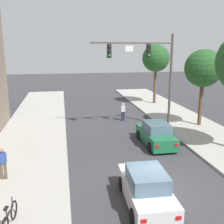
{
  "coord_description": "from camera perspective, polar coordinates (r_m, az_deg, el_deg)",
  "views": [
    {
      "loc": [
        -4.11,
        -10.99,
        6.6
      ],
      "look_at": [
        -0.64,
        7.8,
        2.0
      ],
      "focal_mm": 43.22,
      "sensor_mm": 36.0,
      "label": 1
    }
  ],
  "objects": [
    {
      "name": "ground_plane",
      "position": [
        13.46,
        9.1,
        -16.0
      ],
      "size": [
        120.0,
        120.0,
        0.0
      ],
      "primitive_type": "plane",
      "color": "#38383D"
    },
    {
      "name": "sidewalk_left",
      "position": [
        13.0,
        -20.52,
        -17.52
      ],
      "size": [
        5.0,
        60.0,
        0.15
      ],
      "primitive_type": "cube",
      "color": "#A8A59E",
      "rests_on": "ground"
    },
    {
      "name": "traffic_signal_mast",
      "position": [
        21.91,
        7.86,
        10.13
      ],
      "size": [
        6.63,
        0.38,
        7.5
      ],
      "color": "#514C47",
      "rests_on": "sidewalk_right"
    },
    {
      "name": "car_lead_green",
      "position": [
        18.96,
        9.25,
        -4.71
      ],
      "size": [
        1.84,
        4.24,
        1.6
      ],
      "color": "#1E663D",
      "rests_on": "ground"
    },
    {
      "name": "car_following_white",
      "position": [
        12.04,
        7.19,
        -15.8
      ],
      "size": [
        1.96,
        4.3,
        1.6
      ],
      "color": "silver",
      "rests_on": "ground"
    },
    {
      "name": "pedestrian_sidewalk_left_walker",
      "position": [
        14.62,
        -22.12,
        -9.77
      ],
      "size": [
        0.36,
        0.22,
        1.64
      ],
      "color": "brown",
      "rests_on": "sidewalk_left"
    },
    {
      "name": "pedestrian_crossing_road",
      "position": [
        24.7,
        2.35,
        0.21
      ],
      "size": [
        0.36,
        0.22,
        1.64
      ],
      "color": "#232847",
      "rests_on": "ground"
    },
    {
      "name": "bicycle_leaning",
      "position": [
        11.21,
        -20.85,
        -20.15
      ],
      "size": [
        0.28,
        1.76,
        0.98
      ],
      "color": "black",
      "rests_on": "sidewalk_left"
    },
    {
      "name": "street_tree_second",
      "position": [
        23.46,
        18.76,
        8.68
      ],
      "size": [
        3.06,
        3.06,
        6.32
      ],
      "color": "brown",
      "rests_on": "sidewalk_right"
    },
    {
      "name": "street_tree_third",
      "position": [
        31.86,
        9.27,
        11.11
      ],
      "size": [
        3.13,
        3.13,
        6.81
      ],
      "color": "brown",
      "rests_on": "sidewalk_right"
    }
  ]
}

